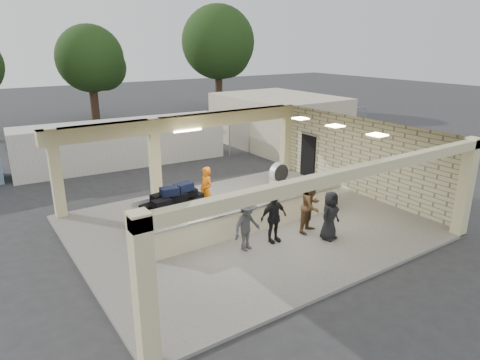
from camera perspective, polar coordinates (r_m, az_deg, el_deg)
ground at (r=15.99m, az=0.86°, el=-6.26°), size 120.00×120.00×0.00m
pavilion at (r=16.12m, az=0.16°, el=-0.90°), size 12.01×10.00×3.55m
baggage_counter at (r=15.38m, az=1.94°, el=-4.90°), size 8.20×0.58×0.98m
luggage_cart at (r=15.55m, az=-8.70°, el=-3.40°), size 2.79×1.81×1.58m
drum_fan at (r=20.15m, az=5.22°, el=0.93°), size 0.99×0.54×1.08m
baggage_handler at (r=16.68m, az=-4.54°, el=-1.41°), size 0.38×0.69×1.89m
passenger_a at (r=15.24m, az=9.48°, el=-3.44°), size 1.02×0.69×1.92m
passenger_b at (r=14.34m, az=4.51°, el=-5.00°), size 1.04×0.39×1.76m
passenger_c at (r=13.77m, az=0.95°, el=-6.06°), size 1.16×0.62×1.71m
passenger_d at (r=14.84m, az=11.90°, el=-4.64°), size 0.89×0.50×1.71m
car_white_a at (r=30.74m, az=1.29°, el=7.05°), size 5.17×2.53×1.46m
car_white_b at (r=32.86m, az=1.95°, el=7.62°), size 4.31×2.07×1.31m
car_dark at (r=31.54m, az=-4.05°, el=7.27°), size 4.43×1.82×1.45m
container_white at (r=24.52m, az=-15.33°, el=4.75°), size 11.40×3.11×2.44m
fence at (r=29.05m, az=8.66°, el=6.85°), size 12.06×0.06×2.03m
tree_mid at (r=39.61m, az=-18.95°, el=14.75°), size 6.00×5.60×8.00m
tree_right at (r=43.49m, az=-2.66°, el=17.51°), size 7.20×7.00×10.00m
adjacent_building at (r=28.72m, az=5.12°, el=7.97°), size 6.00×8.00×3.20m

